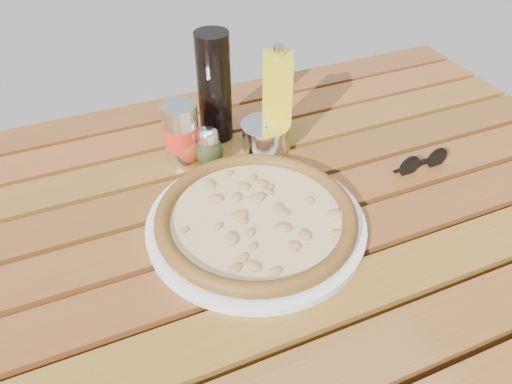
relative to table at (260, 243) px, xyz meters
name	(u,v)px	position (x,y,z in m)	size (l,w,h in m)	color
table	(260,243)	(0.00, 0.00, 0.00)	(1.40, 0.90, 0.75)	#361D0C
plate	(256,224)	(-0.02, -0.03, 0.08)	(0.36, 0.36, 0.01)	white
pizza	(256,217)	(-0.02, -0.03, 0.10)	(0.35, 0.35, 0.03)	beige
pepper_shaker	(188,145)	(-0.07, 0.19, 0.11)	(0.06, 0.06, 0.08)	#B33C14
oregano_shaker	(209,147)	(-0.03, 0.17, 0.11)	(0.06, 0.06, 0.08)	#343B17
dark_bottle	(214,87)	(0.01, 0.25, 0.19)	(0.07, 0.07, 0.22)	black
soda_can	(181,134)	(-0.07, 0.20, 0.13)	(0.07, 0.07, 0.12)	silver
olive_oil_cruet	(277,101)	(0.11, 0.18, 0.17)	(0.07, 0.07, 0.21)	gold
parmesan_tin	(265,137)	(0.08, 0.17, 0.11)	(0.10, 0.10, 0.07)	white
sunglasses	(422,162)	(0.33, -0.01, 0.09)	(0.11, 0.02, 0.04)	black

